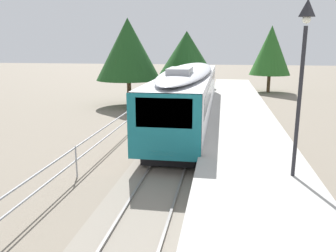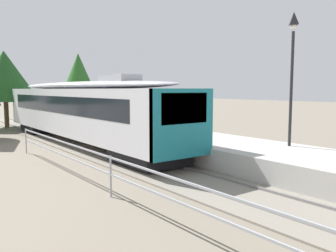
% 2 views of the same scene
% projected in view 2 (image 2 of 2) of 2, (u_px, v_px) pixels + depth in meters
% --- Properties ---
extents(ground_plane, '(160.00, 160.00, 0.00)m').
position_uv_depth(ground_plane, '(105.00, 188.00, 11.46)').
color(ground_plane, slate).
extents(track_rails, '(3.20, 60.00, 0.14)m').
position_uv_depth(track_rails, '(176.00, 173.00, 13.25)').
color(track_rails, gray).
rests_on(track_rails, ground).
extents(commuter_train, '(2.82, 18.90, 3.74)m').
position_uv_depth(commuter_train, '(80.00, 108.00, 20.06)').
color(commuter_train, silver).
rests_on(commuter_train, track_rails).
extents(station_platform, '(3.90, 60.00, 0.90)m').
position_uv_depth(station_platform, '(235.00, 153.00, 15.16)').
color(station_platform, '#B7B5AD').
rests_on(station_platform, ground).
extents(platform_lamp_mid_platform, '(0.34, 0.34, 5.35)m').
position_uv_depth(platform_lamp_mid_platform, '(293.00, 54.00, 13.94)').
color(platform_lamp_mid_platform, '#232328').
rests_on(platform_lamp_mid_platform, station_platform).
extents(tree_behind_station_far, '(5.28, 5.28, 6.31)m').
position_uv_depth(tree_behind_station_far, '(5.00, 76.00, 28.32)').
color(tree_behind_station_far, brown).
rests_on(tree_behind_station_far, ground).
extents(tree_distant_left, '(4.32, 4.32, 7.02)m').
position_uv_depth(tree_distant_left, '(79.00, 78.00, 37.45)').
color(tree_distant_left, brown).
rests_on(tree_distant_left, ground).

